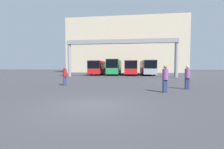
# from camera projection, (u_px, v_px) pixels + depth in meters

# --- Properties ---
(ground_plane) EXTENTS (200.00, 200.00, 0.00)m
(ground_plane) POSITION_uv_depth(u_px,v_px,m) (92.00, 106.00, 6.67)
(ground_plane) COLOR #38383D
(building_backdrop) EXTENTS (38.95, 12.00, 17.85)m
(building_backdrop) POSITION_uv_depth(u_px,v_px,m) (125.00, 47.00, 52.78)
(building_backdrop) COLOR beige
(building_backdrop) RESTS_ON ground
(overhead_gantry) EXTENTS (19.48, 0.80, 6.58)m
(overhead_gantry) POSITION_uv_depth(u_px,v_px,m) (121.00, 47.00, 26.33)
(overhead_gantry) COLOR gray
(overhead_gantry) RESTS_ON ground
(bus_slot_0) EXTENTS (2.59, 11.69, 3.06)m
(bus_slot_0) POSITION_uv_depth(u_px,v_px,m) (99.00, 67.00, 35.24)
(bus_slot_0) COLOR red
(bus_slot_0) RESTS_ON ground
(bus_slot_1) EXTENTS (2.48, 10.40, 3.35)m
(bus_slot_1) POSITION_uv_depth(u_px,v_px,m) (115.00, 66.00, 34.15)
(bus_slot_1) COLOR #268C4C
(bus_slot_1) RESTS_ON ground
(bus_slot_2) EXTENTS (2.50, 11.71, 3.04)m
(bus_slot_2) POSITION_uv_depth(u_px,v_px,m) (131.00, 67.00, 34.37)
(bus_slot_2) COLOR red
(bus_slot_2) RESTS_ON ground
(bus_slot_3) EXTENTS (2.55, 11.36, 3.12)m
(bus_slot_3) POSITION_uv_depth(u_px,v_px,m) (147.00, 67.00, 33.76)
(bus_slot_3) COLOR #999EA5
(bus_slot_3) RESTS_ON ground
(pedestrian_near_right) EXTENTS (0.36, 0.36, 1.75)m
(pedestrian_near_right) POSITION_uv_depth(u_px,v_px,m) (65.00, 76.00, 14.03)
(pedestrian_near_right) COLOR navy
(pedestrian_near_right) RESTS_ON ground
(pedestrian_far_center) EXTENTS (0.39, 0.39, 1.85)m
(pedestrian_far_center) POSITION_uv_depth(u_px,v_px,m) (165.00, 78.00, 10.14)
(pedestrian_far_center) COLOR navy
(pedestrian_far_center) RESTS_ON ground
(pedestrian_near_left) EXTENTS (0.39, 0.39, 1.86)m
(pedestrian_near_left) POSITION_uv_depth(u_px,v_px,m) (187.00, 77.00, 11.63)
(pedestrian_near_left) COLOR navy
(pedestrian_near_left) RESTS_ON ground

